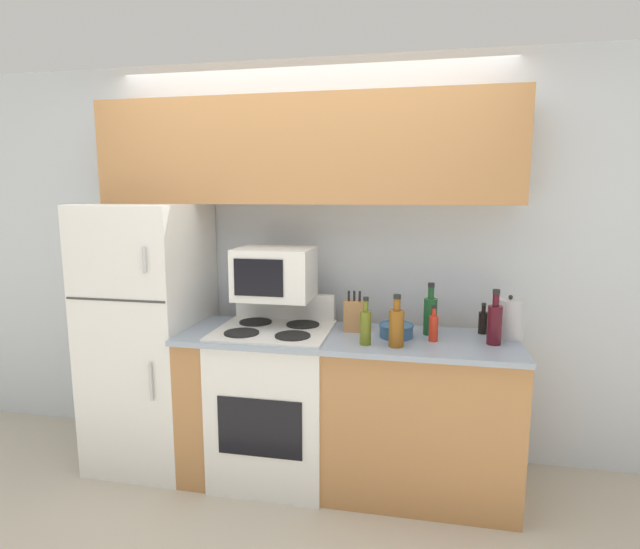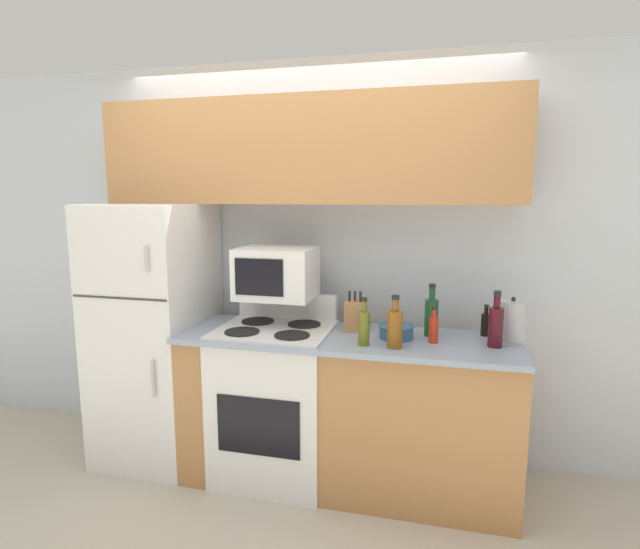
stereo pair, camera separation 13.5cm
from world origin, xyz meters
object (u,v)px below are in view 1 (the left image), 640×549
(knife_block, at_px, (354,315))
(bottle_whiskey, at_px, (396,326))
(bottle_wine_green, at_px, (430,314))
(bottle_hot_sauce, at_px, (434,327))
(kettle, at_px, (509,319))
(bowl, at_px, (396,330))
(stove, at_px, (274,401))
(refrigerator, at_px, (151,334))
(bottle_soy_sauce, at_px, (483,322))
(bottle_olive_oil, at_px, (366,326))
(bottle_wine_red, at_px, (495,323))
(microwave, at_px, (275,273))

(knife_block, relative_size, bottle_whiskey, 0.86)
(bottle_wine_green, bearing_deg, bottle_hot_sauce, -83.06)
(bottle_hot_sauce, height_order, bottle_whiskey, bottle_whiskey)
(knife_block, bearing_deg, kettle, 0.90)
(bowl, distance_m, bottle_hot_sauce, 0.21)
(stove, xyz_separation_m, bottle_wine_green, (0.90, 0.11, 0.55))
(refrigerator, xyz_separation_m, bottle_soy_sauce, (2.04, 0.11, 0.16))
(bottle_whiskey, height_order, kettle, bottle_whiskey)
(bottle_wine_green, relative_size, bottle_olive_oil, 1.15)
(refrigerator, relative_size, bottle_wine_red, 5.50)
(microwave, bearing_deg, bottle_wine_green, 1.08)
(bottle_hot_sauce, relative_size, bottle_soy_sauce, 1.11)
(stove, relative_size, kettle, 4.42)
(bowl, relative_size, bottle_olive_oil, 0.76)
(knife_block, xyz_separation_m, bottle_olive_oil, (0.09, -0.26, 0.01))
(knife_block, distance_m, bottle_wine_green, 0.44)
(stove, bearing_deg, kettle, 5.20)
(bottle_wine_red, xyz_separation_m, bottle_olive_oil, (-0.68, -0.14, -0.02))
(bottle_soy_sauce, xyz_separation_m, kettle, (0.13, -0.07, 0.04))
(stove, distance_m, bottle_hot_sauce, 1.05)
(refrigerator, height_order, bottle_olive_oil, refrigerator)
(knife_block, distance_m, kettle, 0.87)
(stove, distance_m, bottle_soy_sauce, 1.32)
(refrigerator, distance_m, bottle_soy_sauce, 2.05)
(microwave, height_order, kettle, microwave)
(bowl, bearing_deg, knife_block, 160.49)
(microwave, bearing_deg, knife_block, 1.30)
(knife_block, relative_size, bottle_wine_green, 0.80)
(knife_block, relative_size, bottle_wine_red, 0.80)
(stove, distance_m, bottle_whiskey, 0.92)
(kettle, bearing_deg, bowl, -170.59)
(bottle_olive_oil, xyz_separation_m, kettle, (0.77, 0.28, 0.01))
(bottle_soy_sauce, height_order, bottle_whiskey, bottle_whiskey)
(microwave, height_order, knife_block, microwave)
(microwave, height_order, bowl, microwave)
(microwave, distance_m, bottle_hot_sauce, 0.97)
(stove, bearing_deg, refrigerator, 174.56)
(refrigerator, height_order, bottle_wine_red, refrigerator)
(bowl, height_order, bottle_hot_sauce, bottle_hot_sauce)
(bottle_wine_green, height_order, bottle_olive_oil, bottle_wine_green)
(kettle, bearing_deg, bottle_olive_oil, -160.25)
(bottle_wine_red, distance_m, bottle_olive_oil, 0.69)
(bowl, xyz_separation_m, bottle_soy_sauce, (0.49, 0.17, 0.03))
(refrigerator, bearing_deg, microwave, 1.16)
(kettle, bearing_deg, bottle_hot_sauce, -161.17)
(bowl, bearing_deg, stove, -178.48)
(refrigerator, height_order, microwave, refrigerator)
(bottle_wine_green, xyz_separation_m, bottle_whiskey, (-0.18, -0.27, -0.01))
(refrigerator, height_order, stove, refrigerator)
(bottle_soy_sauce, relative_size, kettle, 0.73)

